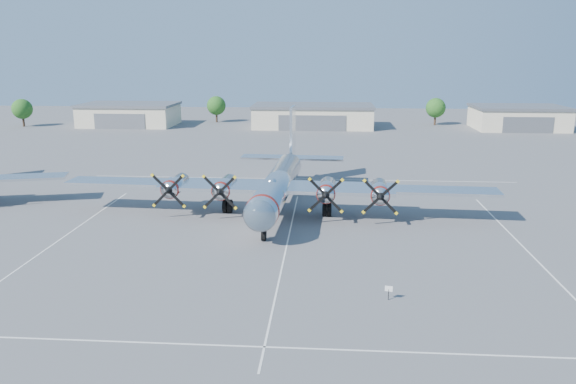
# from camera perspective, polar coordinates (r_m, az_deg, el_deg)

# --- Properties ---
(ground) EXTENTS (260.00, 260.00, 0.00)m
(ground) POSITION_cam_1_polar(r_m,az_deg,el_deg) (55.91, 0.13, -4.32)
(ground) COLOR #4F4F51
(ground) RESTS_ON ground
(parking_lines) EXTENTS (60.00, 50.08, 0.01)m
(parking_lines) POSITION_cam_1_polar(r_m,az_deg,el_deg) (54.26, -0.00, -4.90)
(parking_lines) COLOR silver
(parking_lines) RESTS_ON ground
(hangar_west) EXTENTS (22.60, 14.60, 5.40)m
(hangar_west) POSITION_cam_1_polar(r_m,az_deg,el_deg) (144.18, -15.79, 7.60)
(hangar_west) COLOR beige
(hangar_west) RESTS_ON ground
(hangar_center) EXTENTS (28.60, 14.60, 5.40)m
(hangar_center) POSITION_cam_1_polar(r_m,az_deg,el_deg) (135.77, 2.55, 7.74)
(hangar_center) COLOR beige
(hangar_center) RESTS_ON ground
(hangar_east) EXTENTS (20.60, 14.60, 5.40)m
(hangar_east) POSITION_cam_1_polar(r_m,az_deg,el_deg) (142.77, 22.34, 7.02)
(hangar_east) COLOR beige
(hangar_east) RESTS_ON ground
(tree_far_west) EXTENTS (4.80, 4.80, 6.64)m
(tree_far_west) POSITION_cam_1_polar(r_m,az_deg,el_deg) (150.84, -25.40, 7.62)
(tree_far_west) COLOR #382619
(tree_far_west) RESTS_ON ground
(tree_west) EXTENTS (4.80, 4.80, 6.64)m
(tree_west) POSITION_cam_1_polar(r_m,az_deg,el_deg) (146.40, -7.30, 8.70)
(tree_west) COLOR #382619
(tree_west) RESTS_ON ground
(tree_east) EXTENTS (4.80, 4.80, 6.64)m
(tree_east) POSITION_cam_1_polar(r_m,az_deg,el_deg) (144.00, 14.77, 8.26)
(tree_east) COLOR #382619
(tree_east) RESTS_ON ground
(main_bomber_b29) EXTENTS (48.99, 34.68, 10.51)m
(main_bomber_b29) POSITION_cam_1_polar(r_m,az_deg,el_deg) (64.67, -0.89, -1.76)
(main_bomber_b29) COLOR silver
(main_bomber_b29) RESTS_ON ground
(info_placard) EXTENTS (0.56, 0.16, 1.08)m
(info_placard) POSITION_cam_1_polar(r_m,az_deg,el_deg) (42.12, 10.19, -9.79)
(info_placard) COLOR black
(info_placard) RESTS_ON ground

